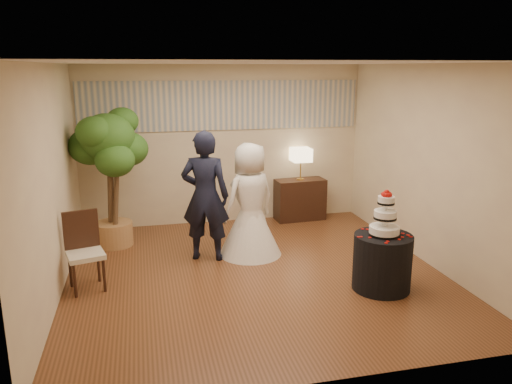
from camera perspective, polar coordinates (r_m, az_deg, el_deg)
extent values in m
cube|color=brown|center=(6.92, -0.06, -9.30)|extent=(5.00, 5.00, 0.00)
cube|color=white|center=(6.35, -0.06, 14.56)|extent=(5.00, 5.00, 0.00)
cube|color=beige|center=(8.91, -3.71, 5.36)|extent=(5.00, 0.06, 2.80)
cube|color=beige|center=(4.18, 7.74, -4.85)|extent=(5.00, 0.06, 2.80)
cube|color=beige|center=(6.42, -22.34, 0.90)|extent=(0.06, 5.00, 2.80)
cube|color=beige|center=(7.46, 19.03, 2.90)|extent=(0.06, 5.00, 2.80)
cube|color=#ACAA9F|center=(8.81, -3.76, 9.84)|extent=(4.90, 0.02, 0.85)
imported|color=black|center=(7.19, -5.82, -0.47)|extent=(0.80, 0.64, 1.90)
imported|color=white|center=(7.36, -0.68, -0.89)|extent=(1.24, 1.24, 1.69)
cylinder|color=black|center=(6.55, 14.22, -7.78)|extent=(0.83, 0.83, 0.72)
cube|color=black|center=(9.23, 5.04, -0.85)|extent=(0.93, 0.46, 0.75)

